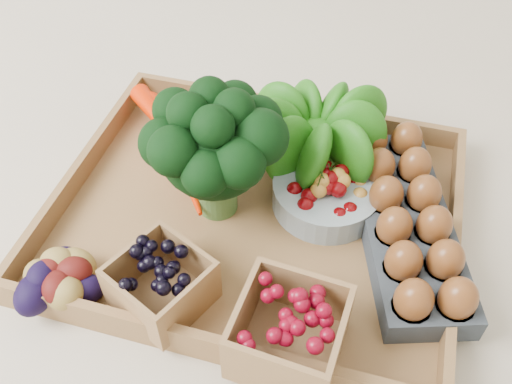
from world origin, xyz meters
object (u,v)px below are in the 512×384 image
(broccoli, at_px, (215,170))
(egg_carton, at_px, (405,226))
(tray, at_px, (256,217))
(cherry_bowl, at_px, (326,194))

(broccoli, height_order, egg_carton, broccoli)
(broccoli, bearing_deg, egg_carton, 4.35)
(broccoli, relative_size, egg_carton, 0.57)
(tray, distance_m, cherry_bowl, 0.11)
(broccoli, bearing_deg, tray, 1.59)
(tray, bearing_deg, cherry_bowl, 26.69)
(broccoli, height_order, cherry_bowl, broccoli)
(tray, relative_size, egg_carton, 1.69)
(tray, height_order, cherry_bowl, cherry_bowl)
(tray, xyz_separation_m, broccoli, (-0.06, -0.00, 0.08))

